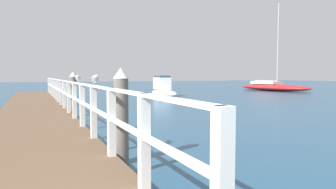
% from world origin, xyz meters
% --- Properties ---
extents(pier_deck, '(2.38, 24.80, 0.39)m').
position_xyz_m(pier_deck, '(0.00, 12.40, 0.19)').
color(pier_deck, brown).
rests_on(pier_deck, ground_plane).
extents(pier_railing, '(0.12, 23.32, 1.10)m').
position_xyz_m(pier_railing, '(1.11, 12.40, 1.06)').
color(pier_railing, silver).
rests_on(pier_railing, pier_deck).
extents(dock_piling_near, '(0.29, 0.29, 1.83)m').
position_xyz_m(dock_piling_near, '(1.49, 4.69, 0.93)').
color(dock_piling_near, '#6B6056').
rests_on(dock_piling_near, ground_plane).
extents(dock_piling_far, '(0.29, 0.29, 1.83)m').
position_xyz_m(dock_piling_far, '(1.49, 11.96, 0.93)').
color(dock_piling_far, '#6B6056').
rests_on(dock_piling_far, ground_plane).
extents(seagull_foreground, '(0.24, 0.46, 0.21)m').
position_xyz_m(seagull_foreground, '(1.11, 5.25, 1.62)').
color(seagull_foreground, white).
rests_on(seagull_foreground, pier_railing).
extents(seagull_background, '(0.22, 0.48, 0.21)m').
position_xyz_m(seagull_background, '(1.11, 7.65, 1.62)').
color(seagull_background, white).
rests_on(seagull_background, pier_railing).
extents(boat_0, '(3.95, 9.07, 9.35)m').
position_xyz_m(boat_0, '(24.01, 24.35, 0.42)').
color(boat_0, red).
rests_on(boat_0, ground_plane).
extents(boat_2, '(1.80, 4.63, 1.67)m').
position_xyz_m(boat_2, '(9.35, 20.78, 0.55)').
color(boat_2, white).
rests_on(boat_2, ground_plane).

